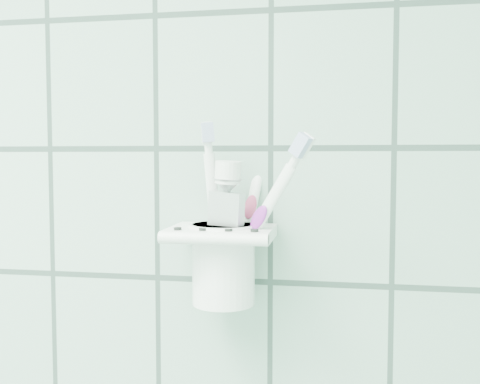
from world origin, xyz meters
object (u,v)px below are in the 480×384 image
object	(u,v)px
toothbrush_orange	(217,201)
toothpaste_tube	(222,219)
holder_bracket	(222,234)
toothbrush_blue	(233,205)
toothbrush_pink	(221,208)
cup	(224,260)

from	to	relation	value
toothbrush_orange	toothpaste_tube	bearing A→B (deg)	-32.62
holder_bracket	toothbrush_blue	distance (m)	0.04
toothbrush_pink	toothbrush_orange	size ratio (longest dim) A/B	0.97
cup	toothbrush_orange	world-z (taller)	toothbrush_orange
holder_bracket	toothbrush_pink	xyz separation A→B (m)	(-0.00, 0.01, 0.03)
toothbrush_blue	toothpaste_tube	bearing A→B (deg)	-165.45
cup	toothbrush_orange	distance (m)	0.07
cup	toothbrush_blue	bearing A→B (deg)	-29.89
holder_bracket	toothbrush_pink	world-z (taller)	toothbrush_pink
toothbrush_blue	toothbrush_orange	xyz separation A→B (m)	(-0.02, 0.01, 0.00)
cup	toothpaste_tube	xyz separation A→B (m)	(-0.00, -0.01, 0.05)
toothbrush_pink	toothbrush_blue	distance (m)	0.02
cup	toothbrush_pink	size ratio (longest dim) A/B	0.46
toothbrush_blue	toothbrush_pink	bearing A→B (deg)	144.06
cup	toothpaste_tube	size ratio (longest dim) A/B	0.58
toothbrush_blue	toothpaste_tube	size ratio (longest dim) A/B	1.30
toothpaste_tube	toothbrush_blue	bearing A→B (deg)	28.35
cup	toothpaste_tube	bearing A→B (deg)	-90.28
toothpaste_tube	holder_bracket	bearing A→B (deg)	124.88
toothbrush_pink	toothbrush_orange	world-z (taller)	toothbrush_orange
holder_bracket	toothpaste_tube	bearing A→B (deg)	-76.60
toothbrush_blue	toothbrush_orange	world-z (taller)	toothbrush_orange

